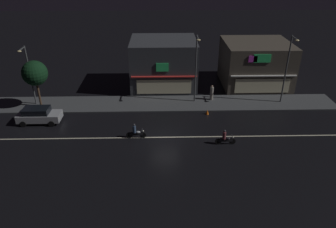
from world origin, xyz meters
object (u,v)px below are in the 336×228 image
Objects in this scene: pedestrian_on_sidewalk at (212,93)px; streetlamp_mid at (196,65)px; parked_car_near_kerb at (39,115)px; motorcycle_lead at (135,132)px; streetlamp_west at (29,71)px; streetlamp_east at (288,65)px; motorcycle_following at (225,138)px; traffic_cone at (207,112)px.

streetlamp_mid is at bearing 148.30° from pedestrian_on_sidewalk.
parked_car_near_kerb is 2.26× the size of motorcycle_lead.
streetlamp_west is 3.75× the size of pedestrian_on_sidewalk.
streetlamp_west is at bearing -179.17° from streetlamp_mid.
motorcycle_following is (-8.14, -8.50, -4.03)m from streetlamp_east.
streetlamp_mid is 4.07× the size of motorcycle_following.
parked_car_near_kerb is at bearing -10.65° from motorcycle_lead.
streetlamp_east is at bearing 8.39° from parked_car_near_kerb.
motorcycle_following is (20.24, -8.64, -3.52)m from streetlamp_west.
motorcycle_lead is at bearing 176.88° from pedestrian_on_sidewalk.
motorcycle_lead is 3.45× the size of traffic_cone.
pedestrian_on_sidewalk is at bearing 14.80° from parked_car_near_kerb.
parked_car_near_kerb is 10.65m from motorcycle_lead.
motorcycle_lead is at bearing -17.93° from parked_car_near_kerb.
parked_car_near_kerb is (1.84, -4.06, -3.28)m from streetlamp_west.
streetlamp_mid is at bearing 14.70° from parked_car_near_kerb.
parked_car_near_kerb is (-18.54, -4.90, -0.10)m from pedestrian_on_sidewalk.
parked_car_near_kerb is (-16.49, -4.33, -3.79)m from streetlamp_mid.
pedestrian_on_sidewalk is 19.17m from parked_car_near_kerb.
motorcycle_following is 3.45× the size of traffic_cone.
streetlamp_west is 3.55× the size of motorcycle_lead.
pedestrian_on_sidewalk is 0.95× the size of motorcycle_following.
motorcycle_lead is 1.00× the size of motorcycle_following.
streetlamp_east reaches higher than motorcycle_following.
motorcycle_following is at bearing -133.78° from streetlamp_east.
streetlamp_west is 1.57× the size of parked_car_near_kerb.
parked_car_near_kerb is 18.96m from motorcycle_following.
motorcycle_lead is (11.97, -7.34, -3.52)m from streetlamp_west.
motorcycle_lead is (-6.37, -7.60, -4.03)m from streetlamp_mid.
motorcycle_lead is (10.13, -3.28, -0.24)m from parked_car_near_kerb.
motorcycle_lead is (-8.41, -8.18, -0.33)m from pedestrian_on_sidewalk.
motorcycle_following is at bearing -82.36° from traffic_cone.
streetlamp_west is at bearing 135.04° from pedestrian_on_sidewalk.
streetlamp_east is 14.08× the size of traffic_cone.
motorcycle_lead is 8.82m from traffic_cone.
motorcycle_following is at bearing -138.17° from pedestrian_on_sidewalk.
traffic_cone is (-0.81, 6.00, -0.36)m from motorcycle_following.
motorcycle_lead reaches higher than traffic_cone.
pedestrian_on_sidewalk is 0.95× the size of motorcycle_lead.
traffic_cone is at bearing -78.41° from motorcycle_following.
streetlamp_east reaches higher than motorcycle_lead.
streetlamp_mid is 17.47m from parked_car_near_kerb.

